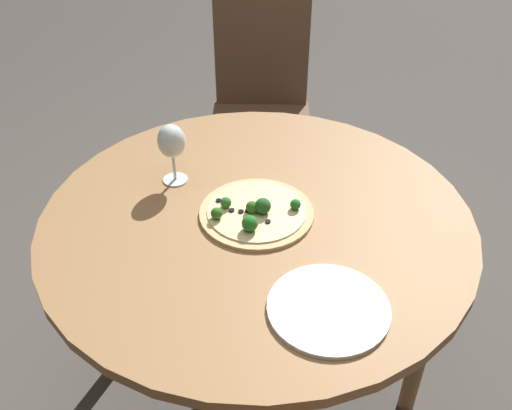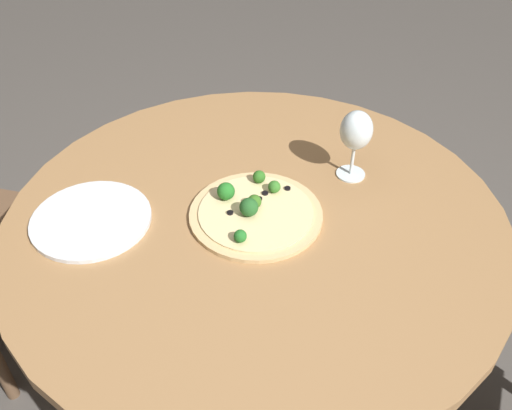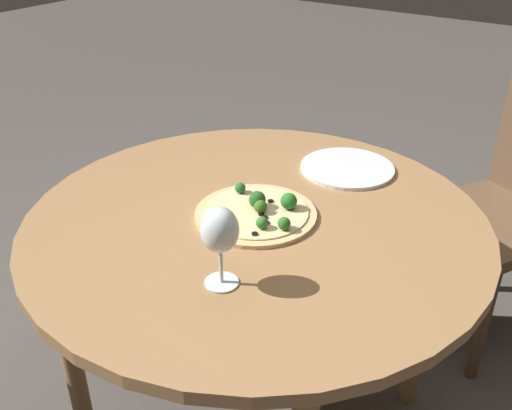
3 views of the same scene
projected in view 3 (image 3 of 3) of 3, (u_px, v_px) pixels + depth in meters
name	position (u px, v px, depth m)	size (l,w,h in m)	color
dining_table	(256.00, 241.00, 1.38)	(1.09, 1.09, 0.71)	olive
pizza	(258.00, 212.00, 1.34)	(0.29, 0.29, 0.05)	tan
wine_glass	(220.00, 232.00, 1.06)	(0.07, 0.07, 0.17)	silver
plate_near	(347.00, 168.00, 1.56)	(0.26, 0.26, 0.01)	silver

